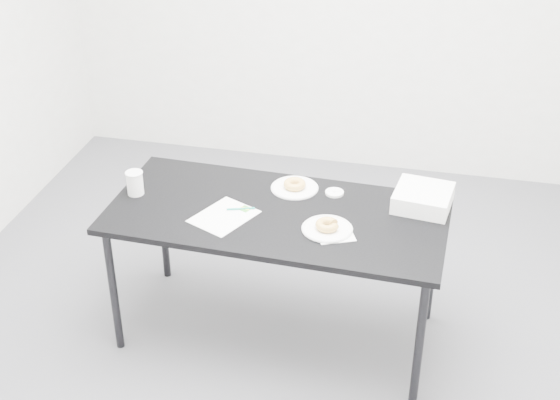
% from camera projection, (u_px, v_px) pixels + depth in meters
% --- Properties ---
extents(floor, '(4.00, 4.00, 0.00)m').
position_uv_depth(floor, '(283.00, 331.00, 4.20)').
color(floor, '#4E4F53').
rests_on(floor, ground).
extents(table, '(1.68, 0.84, 0.76)m').
position_uv_depth(table, '(277.00, 222.00, 3.84)').
color(table, black).
rests_on(table, floor).
extents(scorecard, '(0.34, 0.37, 0.00)m').
position_uv_depth(scorecard, '(224.00, 216.00, 3.78)').
color(scorecard, white).
rests_on(scorecard, table).
extents(logo_patch, '(0.06, 0.06, 0.00)m').
position_uv_depth(logo_patch, '(245.00, 209.00, 3.83)').
color(logo_patch, green).
rests_on(logo_patch, scorecard).
extents(pen, '(0.13, 0.05, 0.01)m').
position_uv_depth(pen, '(241.00, 209.00, 3.83)').
color(pen, '#0B7E6C').
rests_on(pen, scorecard).
extents(napkin, '(0.22, 0.22, 0.00)m').
position_uv_depth(napkin, '(335.00, 233.00, 3.65)').
color(napkin, white).
rests_on(napkin, table).
extents(plate_near, '(0.24, 0.24, 0.01)m').
position_uv_depth(plate_near, '(327.00, 229.00, 3.67)').
color(plate_near, white).
rests_on(plate_near, napkin).
extents(donut_near, '(0.14, 0.14, 0.04)m').
position_uv_depth(donut_near, '(327.00, 225.00, 3.66)').
color(donut_near, gold).
rests_on(donut_near, plate_near).
extents(plate_far, '(0.24, 0.24, 0.01)m').
position_uv_depth(plate_far, '(295.00, 188.00, 4.01)').
color(plate_far, white).
rests_on(plate_far, table).
extents(donut_far, '(0.13, 0.13, 0.04)m').
position_uv_depth(donut_far, '(295.00, 184.00, 4.00)').
color(donut_far, gold).
rests_on(donut_far, plate_far).
extents(coffee_cup, '(0.08, 0.08, 0.13)m').
position_uv_depth(coffee_cup, '(135.00, 183.00, 3.94)').
color(coffee_cup, white).
rests_on(coffee_cup, table).
extents(cup_lid, '(0.09, 0.09, 0.01)m').
position_uv_depth(cup_lid, '(334.00, 193.00, 3.96)').
color(cup_lid, white).
rests_on(cup_lid, table).
extents(bakery_box, '(0.30, 0.30, 0.09)m').
position_uv_depth(bakery_box, '(423.00, 198.00, 3.84)').
color(bakery_box, white).
rests_on(bakery_box, table).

